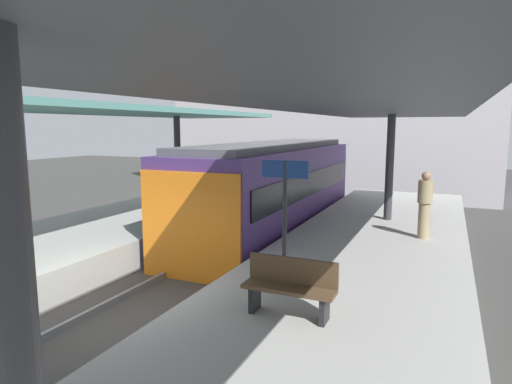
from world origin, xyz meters
The scene contains 13 objects.
ground_plane centered at (0.00, 0.00, 0.00)m, with size 80.00×80.00×0.00m, color #383835.
platform_right centered at (3.80, 0.00, 0.50)m, with size 4.40×28.00×1.00m, color #9E9E99.
track_ballast centered at (0.00, 0.00, 0.10)m, with size 3.20×28.00×0.20m, color #423F3D.
rail_near_side centered at (-0.72, 0.00, 0.27)m, with size 0.08×28.00×0.14m, color slate.
rail_far_side centered at (0.72, 0.00, 0.27)m, with size 0.08×28.00×0.14m, color slate.
commuter_train centered at (0.00, 7.64, 1.73)m, with size 2.78×10.44×3.10m.
canopy_left centered at (-3.80, 1.40, 4.25)m, with size 4.18×21.00×3.38m.
canopy_right centered at (3.80, 1.40, 4.23)m, with size 4.18×21.00×3.35m.
platform_bench centered at (3.36, -0.08, 1.46)m, with size 1.40×0.41×0.86m.
platform_sign centered at (2.70, 1.48, 2.62)m, with size 0.90×0.08×2.21m.
passenger_near_bench centered at (-2.59, 4.99, 1.84)m, with size 0.36×0.36×1.63m.
passenger_mid_platform centered at (4.93, 5.68, 1.89)m, with size 0.36×0.36×1.71m.
station_building_backdrop centered at (-1.12, 20.00, 5.50)m, with size 18.00×6.00×11.00m, color #B7B2B7.
Camera 1 is at (5.43, -6.05, 3.80)m, focal length 30.83 mm.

